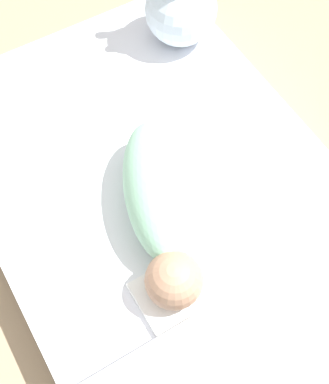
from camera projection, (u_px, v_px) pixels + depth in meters
name	position (u px, v px, depth m)	size (l,w,h in m)	color
ground_plane	(170.00, 220.00, 1.50)	(12.00, 12.00, 0.00)	#9E8466
bed_mattress	(170.00, 210.00, 1.45)	(1.39, 0.90, 0.13)	white
burp_cloth	(170.00, 298.00, 1.25)	(0.16, 0.15, 0.02)	white
swaddled_baby	(161.00, 205.00, 1.29)	(0.50, 0.31, 0.16)	#99D6B2
bunny_plush	(181.00, 3.00, 1.56)	(0.22, 0.22, 0.38)	silver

